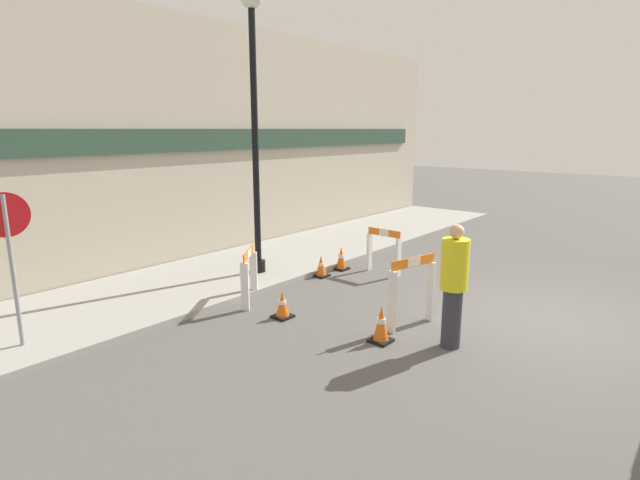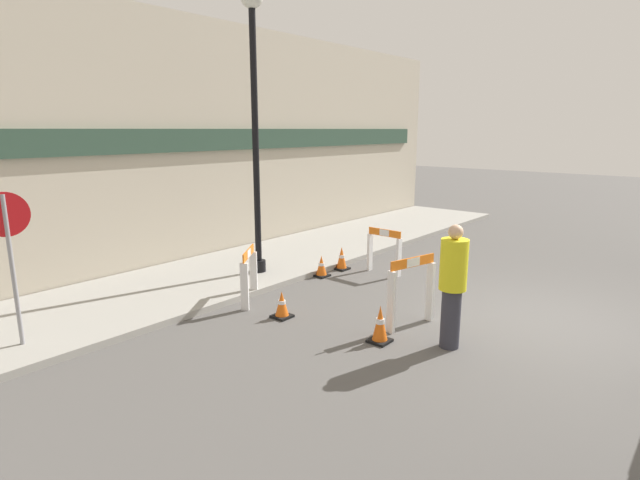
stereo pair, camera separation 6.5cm
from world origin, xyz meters
The scene contains 13 objects.
ground_plane centered at (0.00, 0.00, 0.00)m, with size 60.00×60.00×0.00m, color #565451.
sidewalk_slab centered at (0.00, 5.99, 0.06)m, with size 18.00×2.99×0.12m.
storefront_facade centered at (0.00, 7.56, 2.75)m, with size 18.00×0.22×5.50m.
streetlamp_post centered at (-1.25, 5.40, 3.68)m, with size 0.44×0.44×5.58m.
stop_sign centered at (-5.88, 5.25, 1.55)m, with size 0.59×0.13×2.13m.
barricade_0 centered at (-2.46, 4.35, 0.53)m, with size 0.77×0.61×0.99m.
barricade_1 centered at (-1.60, 1.57, 0.61)m, with size 0.93×0.35×1.13m.
barricade_2 centered at (0.64, 3.52, 0.52)m, with size 0.16×0.81×0.97m.
traffic_cone_0 centered at (-2.41, 1.61, 0.27)m, with size 0.30×0.30×0.56m.
traffic_cone_1 centered at (-2.62, 3.39, 0.21)m, with size 0.30×0.30×0.45m.
traffic_cone_2 centered at (0.30, 4.40, 0.24)m, with size 0.30×0.30×0.51m.
traffic_cone_3 centered at (-0.40, 4.40, 0.21)m, with size 0.30×0.30×0.45m.
person_worker centered at (-1.91, 0.76, 0.95)m, with size 0.47×0.47×1.78m.
Camera 2 is at (-8.17, -2.08, 3.04)m, focal length 28.00 mm.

